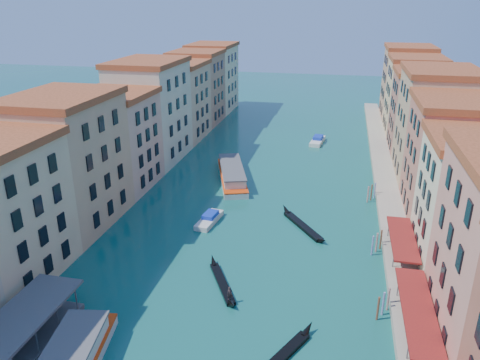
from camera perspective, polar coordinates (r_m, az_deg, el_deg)
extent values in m
cube|color=tan|center=(73.94, -20.18, 1.81)|extent=(12.00, 17.00, 19.00)
cube|color=brown|center=(71.45, -21.20, 9.38)|extent=(12.80, 17.40, 1.00)
cube|color=tan|center=(87.05, -14.78, 4.40)|extent=(12.00, 14.00, 16.50)
cube|color=brown|center=(85.02, -15.34, 10.04)|extent=(12.80, 14.40, 1.00)
cube|color=#BFB595|center=(100.58, -10.82, 8.00)|extent=(12.00, 18.00, 20.00)
cube|color=brown|center=(98.75, -11.24, 13.93)|extent=(12.80, 18.40, 1.00)
cube|color=tan|center=(116.28, -7.52, 9.34)|extent=(12.00, 16.00, 17.50)
cube|color=brown|center=(114.74, -7.75, 13.86)|extent=(12.80, 16.40, 1.00)
cube|color=#A97557|center=(130.58, -5.22, 10.97)|extent=(12.00, 15.00, 18.50)
cube|color=brown|center=(129.20, -5.37, 15.22)|extent=(12.80, 15.40, 1.00)
cube|color=beige|center=(145.65, -3.31, 12.19)|extent=(12.00, 17.00, 19.00)
cube|color=brown|center=(144.40, -3.40, 16.11)|extent=(12.80, 17.40, 1.00)
cube|color=beige|center=(65.07, 26.59, -3.00)|extent=(12.00, 14.00, 16.50)
cube|color=#BB6951|center=(78.49, 24.33, 1.91)|extent=(12.00, 16.00, 18.00)
cube|color=brown|center=(76.18, 25.42, 8.66)|extent=(12.80, 16.40, 1.00)
cube|color=tan|center=(94.24, 22.57, 5.84)|extent=(12.00, 18.00, 20.00)
cube|color=brown|center=(92.30, 23.51, 12.12)|extent=(12.80, 18.40, 1.00)
cube|color=#A5634E|center=(110.36, 21.19, 7.44)|extent=(12.00, 15.00, 17.50)
cube|color=brown|center=(108.74, 21.84, 12.16)|extent=(12.80, 15.40, 1.00)
cube|color=#D6B27A|center=(125.28, 20.30, 9.31)|extent=(12.00, 16.00, 18.50)
cube|color=brown|center=(123.84, 20.89, 13.71)|extent=(12.80, 16.40, 1.00)
cube|color=tan|center=(141.31, 19.56, 10.85)|extent=(12.00, 17.00, 19.50)
cube|color=brown|center=(140.02, 20.09, 14.96)|extent=(12.80, 17.40, 1.00)
cube|color=#ADA58B|center=(90.28, 17.32, -0.48)|extent=(4.00, 140.00, 1.00)
cube|color=maroon|center=(52.51, 20.89, -14.55)|extent=(3.20, 15.30, 0.25)
cylinder|color=#545356|center=(49.17, 19.72, -19.35)|extent=(0.12, 0.12, 3.00)
cylinder|color=#545356|center=(57.30, 18.63, -12.77)|extent=(0.12, 0.12, 3.00)
cube|color=maroon|center=(65.67, 19.22, -6.72)|extent=(3.20, 12.60, 0.25)
cylinder|color=#545356|center=(62.54, 18.14, -9.63)|extent=(0.12, 0.12, 3.00)
cylinder|color=#545356|center=(69.88, 17.60, -6.14)|extent=(0.12, 0.12, 3.00)
cube|color=#545356|center=(53.28, -25.36, -18.37)|extent=(5.00, 16.00, 0.60)
cube|color=#545356|center=(51.41, -25.94, -15.59)|extent=(5.40, 16.40, 0.30)
cylinder|color=brown|center=(54.19, 16.46, -14.92)|extent=(0.24, 0.24, 3.20)
cylinder|color=brown|center=(55.06, 17.04, -14.35)|extent=(0.24, 0.24, 3.20)
cylinder|color=brown|center=(55.95, 17.61, -13.79)|extent=(0.24, 0.24, 3.20)
cylinder|color=brown|center=(66.04, 15.83, -7.81)|extent=(0.24, 0.24, 3.20)
cylinder|color=brown|center=(66.97, 16.31, -7.44)|extent=(0.24, 0.24, 3.20)
cylinder|color=brown|center=(67.91, 16.78, -7.07)|extent=(0.24, 0.24, 3.20)
cylinder|color=brown|center=(82.28, 15.33, -1.80)|extent=(0.24, 0.24, 3.20)
cylinder|color=brown|center=(83.25, 15.72, -1.57)|extent=(0.24, 0.24, 3.20)
cylinder|color=brown|center=(84.22, 16.10, -1.34)|extent=(0.24, 0.24, 3.20)
cylinder|color=brown|center=(56.48, -25.16, -14.61)|extent=(0.24, 0.24, 3.20)
cube|color=silver|center=(89.32, -0.98, 0.34)|extent=(9.97, 19.29, 1.13)
cube|color=silver|center=(88.88, -0.99, 1.08)|extent=(8.33, 15.55, 1.51)
cube|color=#545356|center=(88.58, -0.99, 1.63)|extent=(8.75, 16.09, 0.24)
cube|color=#E33F0D|center=(89.13, -0.98, 0.65)|extent=(10.01, 19.30, 0.24)
cube|color=black|center=(58.17, -2.20, -12.47)|extent=(5.12, 8.23, 0.44)
cone|color=black|center=(61.98, -3.30, -9.76)|extent=(1.70, 2.14, 1.64)
cone|color=black|center=(54.14, -0.92, -15.00)|extent=(1.54, 1.84, 1.44)
imported|color=#312323|center=(54.63, -1.26, -13.67)|extent=(0.73, 0.65, 1.68)
cube|color=black|center=(48.23, 4.86, -20.88)|extent=(5.15, 8.59, 0.45)
cone|color=black|center=(51.26, 8.29, -17.50)|extent=(1.74, 2.22, 1.70)
cube|color=black|center=(71.91, 7.64, -5.58)|extent=(6.75, 8.84, 0.50)
cone|color=black|center=(76.04, 5.58, -3.58)|extent=(2.10, 2.39, 1.86)
cone|color=black|center=(67.63, 10.01, -7.27)|extent=(1.88, 2.08, 1.64)
cube|color=silver|center=(72.91, -3.78, -4.90)|extent=(3.02, 7.06, 0.78)
cube|color=#1634B6|center=(73.02, -3.64, -4.26)|extent=(2.13, 3.14, 0.68)
cube|color=silver|center=(114.04, 9.42, 4.69)|extent=(3.44, 8.11, 0.90)
cube|color=#1634B6|center=(114.36, 9.50, 5.14)|extent=(2.43, 3.60, 0.79)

